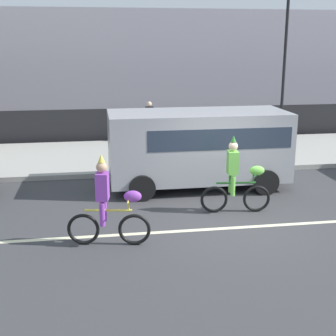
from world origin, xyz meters
The scene contains 10 objects.
ground_plane centered at (0.00, 0.00, 0.00)m, with size 80.00×80.00×0.00m, color #38383A.
road_centre_line centered at (0.00, -0.50, 0.00)m, with size 36.00×0.14×0.01m, color beige.
sidewalk_curb centered at (0.00, 6.50, 0.07)m, with size 60.00×5.00×0.15m, color #9E9B93.
fence_line centered at (0.00, 9.40, 0.70)m, with size 40.00×0.08×1.40m, color black.
building_backdrop centered at (2.76, 18.00, 2.84)m, with size 28.00×8.00×5.68m, color #99939E.
parade_cyclist_purple centered at (-2.96, -0.96, 0.84)m, with size 1.71×0.53×1.92m.
parade_cyclist_lime centered at (0.17, 0.49, 0.84)m, with size 1.72×0.50×1.92m.
parked_van_grey centered at (-0.24, 2.70, 1.28)m, with size 5.00×2.22×2.18m.
street_lamp_post centered at (4.39, 8.13, 3.99)m, with size 0.36×0.36×5.86m.
pedestrian_onlooker centered at (-0.99, 8.57, 1.01)m, with size 0.32×0.20×1.62m.
Camera 1 is at (-3.16, -9.97, 4.04)m, focal length 50.00 mm.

